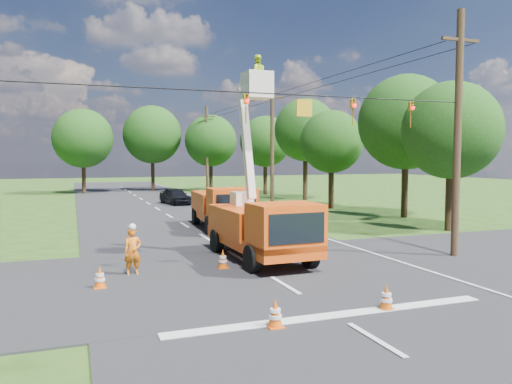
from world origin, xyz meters
name	(u,v)px	position (x,y,z in m)	size (l,w,h in m)	color
ground	(169,216)	(0.00, 20.00, 0.00)	(140.00, 140.00, 0.00)	#234314
road_main	(169,216)	(0.00, 20.00, 0.00)	(12.00, 100.00, 0.06)	black
road_cross	(262,273)	(0.00, 2.00, 0.00)	(56.00, 10.00, 0.07)	black
stop_bar	(335,317)	(0.00, -3.20, 0.00)	(9.00, 0.45, 0.02)	silver
edge_line	(246,213)	(5.60, 20.00, 0.00)	(0.12, 90.00, 0.02)	silver
bucket_truck	(262,218)	(0.74, 4.00, 1.69)	(2.78, 6.65, 8.13)	#D4420F
second_truck	(223,207)	(1.74, 12.75, 1.29)	(2.97, 6.75, 2.47)	#D4420F
ground_worker	(133,252)	(-4.34, 3.20, 0.84)	(0.61, 0.40, 1.67)	orange
distant_car	(175,196)	(2.14, 28.69, 0.73)	(1.72, 4.27, 1.46)	black
traffic_cone_0	(275,314)	(-1.77, -3.46, 0.36)	(0.38, 0.38, 0.71)	#E1560B
traffic_cone_1	(386,297)	(1.54, -3.21, 0.36)	(0.38, 0.38, 0.71)	#E1560B
traffic_cone_2	(277,238)	(2.56, 6.83, 0.36)	(0.38, 0.38, 0.71)	#E1560B
traffic_cone_3	(237,229)	(1.76, 10.36, 0.36)	(0.38, 0.38, 0.71)	#E1560B
traffic_cone_4	(100,277)	(-5.51, 1.76, 0.36)	(0.38, 0.38, 0.71)	#E1560B
traffic_cone_7	(255,216)	(4.65, 15.43, 0.36)	(0.38, 0.38, 0.71)	#E1560B
traffic_cone_8	(223,259)	(-1.14, 3.08, 0.36)	(0.38, 0.38, 0.71)	#E1560B
pole_right_near	(458,132)	(8.50, 2.00, 5.11)	(1.80, 0.30, 10.00)	#4C3823
pole_right_mid	(272,144)	(8.50, 22.00, 5.11)	(1.80, 0.30, 10.00)	#4C3823
pole_right_far	(207,148)	(8.50, 42.00, 5.11)	(1.80, 0.30, 10.00)	#4C3823
signal_span	(320,108)	(2.23, 1.99, 5.88)	(18.00, 0.29, 1.07)	black
tree_right_a	(451,131)	(13.50, 8.00, 5.56)	(5.40, 5.40, 8.28)	#382616
tree_right_b	(406,122)	(15.00, 14.00, 6.43)	(6.40, 6.40, 9.65)	#382616
tree_right_c	(332,142)	(13.20, 21.00, 5.31)	(5.00, 5.00, 7.83)	#382616
tree_right_d	(306,130)	(14.80, 29.00, 6.68)	(6.00, 6.00, 9.70)	#382616
tree_right_e	(265,142)	(13.80, 37.00, 5.81)	(5.60, 5.60, 8.63)	#382616
tree_far_a	(83,138)	(-5.00, 45.00, 6.19)	(6.60, 6.60, 9.50)	#382616
tree_far_b	(152,135)	(3.00, 47.00, 6.81)	(7.00, 7.00, 10.32)	#382616
tree_far_c	(211,141)	(9.50, 44.00, 6.06)	(6.20, 6.20, 9.18)	#382616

